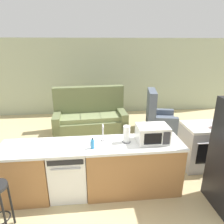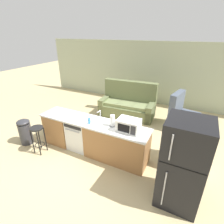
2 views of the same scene
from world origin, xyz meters
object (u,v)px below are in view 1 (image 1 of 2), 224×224
(dishwasher, at_px, (69,171))
(stove_range, at_px, (201,146))
(microwave, at_px, (152,134))
(armchair, at_px, (158,119))
(paper_towel_roll, at_px, (127,134))
(couch, at_px, (90,118))
(kettle, at_px, (217,124))
(soap_bottle, at_px, (93,144))

(dishwasher, distance_m, stove_range, 2.66)
(microwave, distance_m, armchair, 2.61)
(paper_towel_roll, relative_size, couch, 0.14)
(kettle, bearing_deg, armchair, 104.32)
(microwave, height_order, kettle, microwave)
(dishwasher, xyz_separation_m, paper_towel_roll, (0.96, 0.03, 0.62))
(dishwasher, height_order, kettle, kettle)
(dishwasher, relative_size, paper_towel_roll, 2.98)
(paper_towel_roll, xyz_separation_m, couch, (-0.61, 2.51, -0.64))
(soap_bottle, xyz_separation_m, kettle, (2.37, 0.55, 0.01))
(paper_towel_roll, height_order, armchair, armchair)
(microwave, xyz_separation_m, armchair, (0.91, 2.35, -0.69))
(dishwasher, relative_size, stove_range, 0.93)
(soap_bottle, bearing_deg, armchair, 52.80)
(stove_range, bearing_deg, soap_bottle, -162.96)
(dishwasher, distance_m, kettle, 2.86)
(paper_towel_roll, xyz_separation_m, soap_bottle, (-0.55, -0.15, -0.07))
(microwave, height_order, paper_towel_roll, paper_towel_roll)
(stove_range, relative_size, microwave, 1.80)
(kettle, distance_m, couch, 3.27)
(paper_towel_roll, relative_size, soap_bottle, 1.60)
(armchair, bearing_deg, couch, 174.34)
(dishwasher, bearing_deg, soap_bottle, -17.18)
(stove_range, bearing_deg, kettle, -36.68)
(paper_towel_roll, distance_m, soap_bottle, 0.58)
(kettle, xyz_separation_m, couch, (-2.43, 2.11, -0.59))
(microwave, relative_size, paper_towel_roll, 1.77)
(paper_towel_roll, xyz_separation_m, kettle, (1.81, 0.40, -0.05))
(microwave, bearing_deg, kettle, 16.90)
(paper_towel_roll, height_order, soap_bottle, paper_towel_roll)
(kettle, bearing_deg, dishwasher, -171.32)
(dishwasher, xyz_separation_m, microwave, (1.37, -0.00, 0.62))
(dishwasher, distance_m, paper_towel_roll, 1.14)
(dishwasher, bearing_deg, kettle, 8.68)
(microwave, distance_m, kettle, 1.46)
(soap_bottle, height_order, kettle, kettle)
(armchair, bearing_deg, soap_bottle, -127.20)
(armchair, bearing_deg, dishwasher, -134.18)
(stove_range, xyz_separation_m, couch, (-2.26, 1.99, -0.06))
(kettle, relative_size, couch, 0.10)
(kettle, distance_m, armchair, 2.08)
(microwave, bearing_deg, couch, 112.09)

